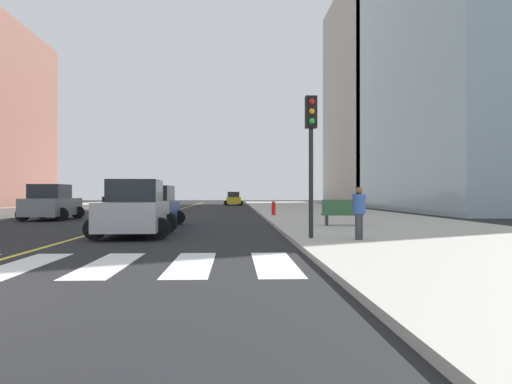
# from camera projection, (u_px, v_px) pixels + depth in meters

# --- Properties ---
(sidewalk_kerb_east) EXTENTS (10.00, 120.00, 0.15)m
(sidewalk_kerb_east) POSITION_uv_depth(u_px,v_px,m) (360.00, 221.00, 27.18)
(sidewalk_kerb_east) COLOR #B2ADA3
(sidewalk_kerb_east) RESTS_ON ground
(lane_divider_paint) EXTENTS (0.16, 80.00, 0.01)m
(lane_divider_paint) POSITION_uv_depth(u_px,v_px,m) (177.00, 210.00, 46.65)
(lane_divider_paint) COLOR yellow
(lane_divider_paint) RESTS_ON ground
(parking_garage_concrete) EXTENTS (18.00, 24.00, 29.48)m
(parking_garage_concrete) POSITION_uv_depth(u_px,v_px,m) (403.00, 98.00, 69.29)
(parking_garage_concrete) COLOR #B2ADA3
(parking_garage_concrete) RESTS_ON ground
(car_black_nearest) EXTENTS (3.00, 4.73, 2.09)m
(car_black_nearest) POSITION_uv_depth(u_px,v_px,m) (120.00, 200.00, 46.06)
(car_black_nearest) COLOR black
(car_black_nearest) RESTS_ON ground
(car_silver_second) EXTENTS (2.96, 4.64, 2.04)m
(car_silver_second) POSITION_uv_depth(u_px,v_px,m) (135.00, 210.00, 18.14)
(car_silver_second) COLOR #B7B7BC
(car_silver_second) RESTS_ON ground
(car_gray_third) EXTENTS (2.93, 4.66, 2.07)m
(car_gray_third) POSITION_uv_depth(u_px,v_px,m) (51.00, 203.00, 29.29)
(car_gray_third) COLOR slate
(car_gray_third) RESTS_ON ground
(car_blue_fourth) EXTENTS (2.79, 4.36, 1.91)m
(car_blue_fourth) POSITION_uv_depth(u_px,v_px,m) (153.00, 207.00, 23.70)
(car_blue_fourth) COLOR #2D479E
(car_blue_fourth) RESTS_ON ground
(car_yellow_fifth) EXTENTS (2.57, 4.01, 1.76)m
(car_yellow_fifth) POSITION_uv_depth(u_px,v_px,m) (233.00, 199.00, 65.47)
(car_yellow_fifth) COLOR gold
(car_yellow_fifth) RESTS_ON ground
(traffic_light_near_corner) EXTENTS (0.36, 0.41, 4.44)m
(traffic_light_near_corner) POSITION_uv_depth(u_px,v_px,m) (311.00, 138.00, 15.65)
(traffic_light_near_corner) COLOR black
(traffic_light_near_corner) RESTS_ON sidewalk_kerb_east
(park_bench) EXTENTS (1.83, 0.67, 1.12)m
(park_bench) POSITION_uv_depth(u_px,v_px,m) (342.00, 213.00, 21.80)
(park_bench) COLOR #33603D
(park_bench) RESTS_ON sidewalk_kerb_east
(pedestrian_waiting_east) EXTENTS (0.39, 0.39, 1.58)m
(pedestrian_waiting_east) POSITION_uv_depth(u_px,v_px,m) (359.00, 211.00, 15.10)
(pedestrian_waiting_east) COLOR #38383D
(pedestrian_waiting_east) RESTS_ON sidewalk_kerb_east
(fire_hydrant) EXTENTS (0.26, 0.26, 0.89)m
(fire_hydrant) POSITION_uv_depth(u_px,v_px,m) (274.00, 208.00, 32.41)
(fire_hydrant) COLOR red
(fire_hydrant) RESTS_ON sidewalk_kerb_east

